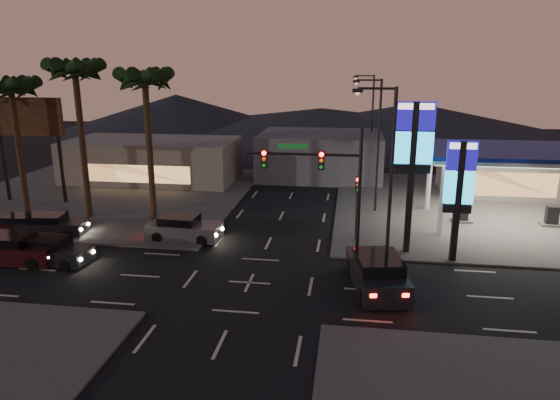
% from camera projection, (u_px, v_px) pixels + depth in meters
% --- Properties ---
extents(ground, '(140.00, 140.00, 0.00)m').
position_uv_depth(ground, '(249.00, 283.00, 26.00)').
color(ground, black).
rests_on(ground, ground).
extents(corner_lot_ne, '(24.00, 24.00, 0.12)m').
position_uv_depth(corner_lot_ne, '(490.00, 209.00, 39.07)').
color(corner_lot_ne, '#47443F').
rests_on(corner_lot_ne, ground).
extents(corner_lot_nw, '(24.00, 24.00, 0.12)m').
position_uv_depth(corner_lot_nw, '(106.00, 194.00, 43.45)').
color(corner_lot_nw, '#47443F').
rests_on(corner_lot_nw, ground).
extents(gas_station, '(12.20, 8.20, 5.47)m').
position_uv_depth(gas_station, '(514.00, 154.00, 33.93)').
color(gas_station, silver).
rests_on(gas_station, ground).
extents(convenience_store, '(10.00, 6.00, 4.00)m').
position_uv_depth(convenience_store, '(502.00, 172.00, 43.06)').
color(convenience_store, '#726B5B').
rests_on(convenience_store, ground).
extents(pylon_sign_tall, '(2.20, 0.35, 9.00)m').
position_uv_depth(pylon_sign_tall, '(413.00, 148.00, 28.40)').
color(pylon_sign_tall, black).
rests_on(pylon_sign_tall, ground).
extents(pylon_sign_short, '(1.60, 0.35, 7.00)m').
position_uv_depth(pylon_sign_short, '(459.00, 183.00, 27.56)').
color(pylon_sign_short, black).
rests_on(pylon_sign_short, ground).
extents(traffic_signal_mast, '(6.10, 0.39, 8.00)m').
position_uv_depth(traffic_signal_mast, '(326.00, 179.00, 26.01)').
color(traffic_signal_mast, black).
rests_on(traffic_signal_mast, ground).
extents(pedestal_signal, '(0.32, 0.39, 4.30)m').
position_uv_depth(pedestal_signal, '(357.00, 198.00, 31.14)').
color(pedestal_signal, black).
rests_on(pedestal_signal, ground).
extents(streetlight_near, '(2.14, 0.25, 10.00)m').
position_uv_depth(streetlight_near, '(387.00, 176.00, 24.52)').
color(streetlight_near, black).
rests_on(streetlight_near, ground).
extents(streetlight_mid, '(2.14, 0.25, 10.00)m').
position_uv_depth(streetlight_mid, '(376.00, 138.00, 36.93)').
color(streetlight_mid, black).
rests_on(streetlight_mid, ground).
extents(streetlight_far, '(2.14, 0.25, 10.00)m').
position_uv_depth(streetlight_far, '(370.00, 118.00, 50.30)').
color(streetlight_far, black).
rests_on(streetlight_far, ground).
extents(palm_a, '(4.41, 4.41, 10.86)m').
position_uv_depth(palm_a, '(145.00, 88.00, 33.82)').
color(palm_a, black).
rests_on(palm_a, ground).
extents(palm_b, '(4.41, 4.41, 11.46)m').
position_uv_depth(palm_b, '(76.00, 80.00, 34.36)').
color(palm_b, black).
rests_on(palm_b, ground).
extents(palm_c, '(4.41, 4.41, 10.26)m').
position_uv_depth(palm_c, '(12.00, 95.00, 35.33)').
color(palm_c, black).
rests_on(palm_c, ground).
extents(billboard, '(6.00, 0.30, 8.50)m').
position_uv_depth(billboard, '(28.00, 125.00, 39.55)').
color(billboard, black).
rests_on(billboard, ground).
extents(building_far_west, '(16.00, 8.00, 4.00)m').
position_uv_depth(building_far_west, '(153.00, 160.00, 48.40)').
color(building_far_west, '#726B5B').
rests_on(building_far_west, ground).
extents(building_far_mid, '(12.00, 9.00, 4.40)m').
position_uv_depth(building_far_mid, '(321.00, 155.00, 49.97)').
color(building_far_mid, '#4C4C51').
rests_on(building_far_mid, ground).
extents(hill_left, '(40.00, 40.00, 6.00)m').
position_uv_depth(hill_left, '(177.00, 112.00, 85.93)').
color(hill_left, black).
rests_on(hill_left, ground).
extents(hill_right, '(50.00, 50.00, 5.00)m').
position_uv_depth(hill_right, '(415.00, 119.00, 80.58)').
color(hill_right, black).
rests_on(hill_right, ground).
extents(hill_center, '(60.00, 60.00, 4.00)m').
position_uv_depth(hill_center, '(322.00, 120.00, 82.77)').
color(hill_center, black).
rests_on(hill_center, ground).
extents(car_lane_a_front, '(4.64, 2.22, 1.47)m').
position_uv_depth(car_lane_a_front, '(52.00, 251.00, 28.49)').
color(car_lane_a_front, black).
rests_on(car_lane_a_front, ground).
extents(car_lane_a_mid, '(5.09, 2.24, 1.64)m').
position_uv_depth(car_lane_a_mid, '(14.00, 250.00, 28.52)').
color(car_lane_a_mid, '#340E11').
rests_on(car_lane_a_mid, ground).
extents(car_lane_b_front, '(4.92, 2.26, 1.57)m').
position_uv_depth(car_lane_b_front, '(183.00, 228.00, 32.29)').
color(car_lane_b_front, '#555557').
rests_on(car_lane_b_front, ground).
extents(car_lane_b_mid, '(4.50, 2.24, 1.42)m').
position_uv_depth(car_lane_b_mid, '(52.00, 225.00, 33.10)').
color(car_lane_b_mid, black).
rests_on(car_lane_b_mid, ground).
extents(car_lane_b_rear, '(4.13, 1.93, 1.32)m').
position_uv_depth(car_lane_b_rear, '(25.00, 225.00, 33.29)').
color(car_lane_b_rear, black).
rests_on(car_lane_b_rear, ground).
extents(suv_station, '(3.18, 5.75, 1.82)m').
position_uv_depth(suv_station, '(377.00, 272.00, 25.17)').
color(suv_station, black).
rests_on(suv_station, ground).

